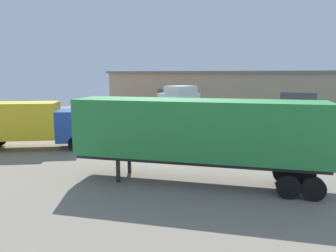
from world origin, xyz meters
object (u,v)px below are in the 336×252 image
(box_truck_blue, at_px, (25,122))
(tractor_unit_white, at_px, (182,115))
(container_trailer_green, at_px, (198,131))
(gravel_pile, at_px, (64,126))
(traffic_cone, at_px, (104,134))
(delivery_van_orange, at_px, (136,116))
(flatbed_truck_green, at_px, (320,137))

(box_truck_blue, bearing_deg, tractor_unit_white, 7.27)
(box_truck_blue, bearing_deg, container_trailer_green, -39.08)
(gravel_pile, height_order, traffic_cone, gravel_pile)
(delivery_van_orange, height_order, flatbed_truck_green, flatbed_truck_green)
(gravel_pile, bearing_deg, box_truck_blue, -65.50)
(container_trailer_green, distance_m, delivery_van_orange, 16.43)
(tractor_unit_white, distance_m, delivery_van_orange, 6.97)
(box_truck_blue, bearing_deg, flatbed_truck_green, -12.86)
(tractor_unit_white, bearing_deg, gravel_pile, 27.96)
(container_trailer_green, xyz_separation_m, traffic_cone, (-11.74, 6.79, -2.37))
(box_truck_blue, relative_size, flatbed_truck_green, 1.16)
(container_trailer_green, relative_size, box_truck_blue, 1.53)
(traffic_cone, bearing_deg, gravel_pile, 177.22)
(tractor_unit_white, xyz_separation_m, container_trailer_green, (5.28, -8.76, 0.55))
(box_truck_blue, xyz_separation_m, delivery_van_orange, (2.18, 10.73, -0.60))
(tractor_unit_white, relative_size, flatbed_truck_green, 0.99)
(tractor_unit_white, xyz_separation_m, flatbed_truck_green, (10.09, -0.10, -0.77))
(gravel_pile, bearing_deg, tractor_unit_white, 8.70)
(tractor_unit_white, distance_m, box_truck_blue, 11.67)
(traffic_cone, bearing_deg, tractor_unit_white, 17.01)
(tractor_unit_white, height_order, gravel_pile, tractor_unit_white)
(tractor_unit_white, height_order, delivery_van_orange, tractor_unit_white)
(flatbed_truck_green, xyz_separation_m, gravel_pile, (-21.45, -1.64, -0.78))
(container_trailer_green, xyz_separation_m, delivery_van_orange, (-11.63, 11.53, -1.30))
(box_truck_blue, height_order, delivery_van_orange, box_truck_blue)
(tractor_unit_white, xyz_separation_m, box_truck_blue, (-8.53, -7.97, -0.15))
(container_trailer_green, xyz_separation_m, gravel_pile, (-16.65, 7.02, -2.11))
(tractor_unit_white, relative_size, traffic_cone, 12.47)
(tractor_unit_white, xyz_separation_m, gravel_pile, (-11.37, -1.74, -1.56))
(box_truck_blue, xyz_separation_m, flatbed_truck_green, (18.62, 7.87, -0.62))
(tractor_unit_white, xyz_separation_m, traffic_cone, (-6.46, -1.98, -1.81))
(tractor_unit_white, distance_m, flatbed_truck_green, 10.12)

